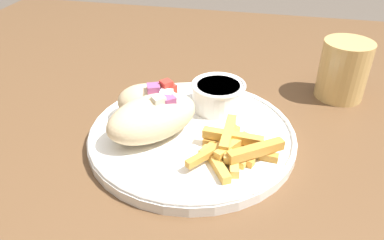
% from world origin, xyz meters
% --- Properties ---
extents(table, '(1.26, 1.26, 0.70)m').
position_xyz_m(table, '(0.00, 0.00, 0.63)').
color(table, brown).
rests_on(table, ground_plane).
extents(plate, '(0.29, 0.29, 0.02)m').
position_xyz_m(plate, '(0.03, 0.02, 0.71)').
color(plate, white).
rests_on(plate, table).
extents(pita_sandwich_near, '(0.14, 0.15, 0.07)m').
position_xyz_m(pita_sandwich_near, '(-0.02, -0.00, 0.74)').
color(pita_sandwich_near, beige).
rests_on(pita_sandwich_near, plate).
extents(pita_sandwich_far, '(0.11, 0.09, 0.06)m').
position_xyz_m(pita_sandwich_far, '(-0.03, 0.04, 0.74)').
color(pita_sandwich_far, beige).
rests_on(pita_sandwich_far, plate).
extents(fries_pile, '(0.12, 0.12, 0.03)m').
position_xyz_m(fries_pile, '(0.09, -0.02, 0.73)').
color(fries_pile, gold).
rests_on(fries_pile, plate).
extents(sauce_ramekin, '(0.08, 0.08, 0.04)m').
position_xyz_m(sauce_ramekin, '(0.05, 0.09, 0.74)').
color(sauce_ramekin, white).
rests_on(sauce_ramekin, plate).
extents(water_glass, '(0.08, 0.08, 0.10)m').
position_xyz_m(water_glass, '(0.24, 0.20, 0.74)').
color(water_glass, tan).
rests_on(water_glass, table).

